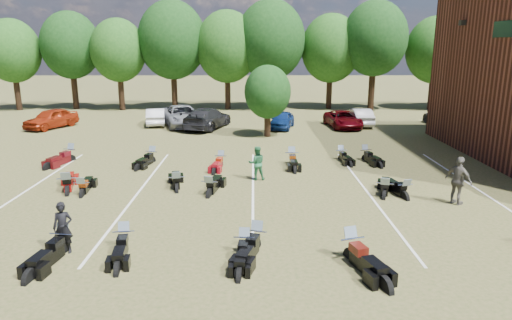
{
  "coord_description": "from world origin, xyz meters",
  "views": [
    {
      "loc": [
        -2.97,
        -15.93,
        6.27
      ],
      "look_at": [
        -2.86,
        4.0,
        1.2
      ],
      "focal_mm": 32.0,
      "sensor_mm": 36.0,
      "label": 1
    }
  ],
  "objects_px": {
    "person_black": "(63,228)",
    "person_green": "(257,163)",
    "car_0": "(51,118)",
    "car_4": "(282,120)",
    "motorcycle_7": "(68,194)",
    "person_grey": "(458,181)",
    "motorcycle_14": "(71,161)",
    "motorcycle_3": "(256,249)"
  },
  "relations": [
    {
      "from": "person_black",
      "to": "person_green",
      "type": "distance_m",
      "value": 9.84
    },
    {
      "from": "car_0",
      "to": "car_4",
      "type": "height_order",
      "value": "car_0"
    },
    {
      "from": "person_black",
      "to": "motorcycle_7",
      "type": "height_order",
      "value": "person_black"
    },
    {
      "from": "person_green",
      "to": "person_grey",
      "type": "distance_m",
      "value": 8.76
    },
    {
      "from": "person_grey",
      "to": "motorcycle_14",
      "type": "relative_size",
      "value": 0.8
    },
    {
      "from": "person_green",
      "to": "motorcycle_3",
      "type": "height_order",
      "value": "person_green"
    },
    {
      "from": "person_black",
      "to": "motorcycle_7",
      "type": "relative_size",
      "value": 0.64
    },
    {
      "from": "motorcycle_14",
      "to": "person_green",
      "type": "bearing_deg",
      "value": -1.75
    },
    {
      "from": "car_0",
      "to": "motorcycle_14",
      "type": "height_order",
      "value": "car_0"
    },
    {
      "from": "motorcycle_3",
      "to": "person_green",
      "type": "bearing_deg",
      "value": 106.16
    },
    {
      "from": "car_0",
      "to": "person_green",
      "type": "xyz_separation_m",
      "value": [
        15.68,
        -13.88,
        0.07
      ]
    },
    {
      "from": "car_4",
      "to": "person_grey",
      "type": "height_order",
      "value": "person_grey"
    },
    {
      "from": "person_green",
      "to": "motorcycle_7",
      "type": "distance_m",
      "value": 8.49
    },
    {
      "from": "motorcycle_7",
      "to": "motorcycle_14",
      "type": "xyz_separation_m",
      "value": [
        -2.08,
        5.71,
        0.0
      ]
    },
    {
      "from": "motorcycle_3",
      "to": "motorcycle_7",
      "type": "relative_size",
      "value": 0.9
    },
    {
      "from": "car_4",
      "to": "person_black",
      "type": "height_order",
      "value": "person_black"
    },
    {
      "from": "motorcycle_3",
      "to": "motorcycle_7",
      "type": "height_order",
      "value": "motorcycle_7"
    },
    {
      "from": "person_grey",
      "to": "motorcycle_3",
      "type": "xyz_separation_m",
      "value": [
        -8.11,
        -4.16,
        -0.98
      ]
    },
    {
      "from": "car_4",
      "to": "motorcycle_3",
      "type": "bearing_deg",
      "value": -82.43
    },
    {
      "from": "motorcycle_3",
      "to": "person_grey",
      "type": "bearing_deg",
      "value": 43.84
    },
    {
      "from": "person_grey",
      "to": "person_black",
      "type": "bearing_deg",
      "value": 74.21
    },
    {
      "from": "car_0",
      "to": "car_4",
      "type": "distance_m",
      "value": 17.71
    },
    {
      "from": "person_grey",
      "to": "motorcycle_7",
      "type": "height_order",
      "value": "person_grey"
    },
    {
      "from": "car_0",
      "to": "person_green",
      "type": "height_order",
      "value": "person_green"
    },
    {
      "from": "car_4",
      "to": "motorcycle_7",
      "type": "height_order",
      "value": "car_4"
    },
    {
      "from": "person_black",
      "to": "motorcycle_7",
      "type": "bearing_deg",
      "value": 106.25
    },
    {
      "from": "car_4",
      "to": "motorcycle_3",
      "type": "relative_size",
      "value": 1.68
    },
    {
      "from": "person_black",
      "to": "motorcycle_3",
      "type": "height_order",
      "value": "person_black"
    },
    {
      "from": "person_green",
      "to": "motorcycle_14",
      "type": "bearing_deg",
      "value": -26.3
    },
    {
      "from": "person_grey",
      "to": "person_green",
      "type": "bearing_deg",
      "value": 33.69
    },
    {
      "from": "motorcycle_3",
      "to": "motorcycle_7",
      "type": "bearing_deg",
      "value": 162.46
    },
    {
      "from": "car_0",
      "to": "person_black",
      "type": "distance_m",
      "value": 23.74
    },
    {
      "from": "person_grey",
      "to": "motorcycle_7",
      "type": "bearing_deg",
      "value": 52.27
    },
    {
      "from": "motorcycle_14",
      "to": "car_0",
      "type": "bearing_deg",
      "value": 135.38
    },
    {
      "from": "car_0",
      "to": "person_green",
      "type": "bearing_deg",
      "value": -17.69
    },
    {
      "from": "car_0",
      "to": "motorcycle_3",
      "type": "bearing_deg",
      "value": -30.21
    },
    {
      "from": "car_0",
      "to": "person_grey",
      "type": "relative_size",
      "value": 2.24
    },
    {
      "from": "person_grey",
      "to": "motorcycle_14",
      "type": "xyz_separation_m",
      "value": [
        -18.29,
        7.07,
        -0.98
      ]
    },
    {
      "from": "person_black",
      "to": "car_4",
      "type": "bearing_deg",
      "value": 64.77
    },
    {
      "from": "motorcycle_7",
      "to": "motorcycle_14",
      "type": "bearing_deg",
      "value": -86.69
    },
    {
      "from": "motorcycle_7",
      "to": "person_grey",
      "type": "bearing_deg",
      "value": 158.49
    },
    {
      "from": "car_0",
      "to": "motorcycle_7",
      "type": "xyz_separation_m",
      "value": [
        7.5,
        -15.99,
        -0.75
      ]
    }
  ]
}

